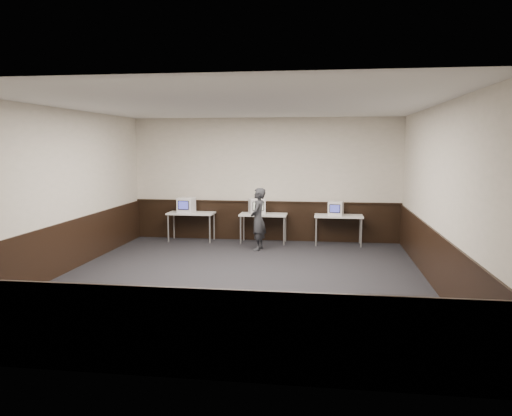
{
  "coord_description": "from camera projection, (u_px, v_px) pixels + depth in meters",
  "views": [
    {
      "loc": [
        1.56,
        -8.92,
        2.48
      ],
      "look_at": [
        0.09,
        1.6,
        1.15
      ],
      "focal_mm": 35.0,
      "sensor_mm": 36.0,
      "label": 1
    }
  ],
  "objects": [
    {
      "name": "desk_center",
      "position": [
        263.0,
        217.0,
        12.74
      ],
      "size": [
        1.2,
        0.6,
        0.75
      ],
      "color": "silver",
      "rests_on": "ground"
    },
    {
      "name": "desk_right",
      "position": [
        339.0,
        218.0,
        12.48
      ],
      "size": [
        1.2,
        0.6,
        0.75
      ],
      "color": "silver",
      "rests_on": "ground"
    },
    {
      "name": "wainscot_right",
      "position": [
        434.0,
        259.0,
        8.75
      ],
      "size": [
        0.04,
        7.98,
        1.0
      ],
      "primitive_type": "cube",
      "color": "black",
      "rests_on": "right_wall"
    },
    {
      "name": "ceiling",
      "position": [
        239.0,
        105.0,
        8.89
      ],
      "size": [
        8.0,
        8.0,
        0.0
      ],
      "primitive_type": "plane",
      "rotation": [
        3.14,
        0.0,
        0.0
      ],
      "color": "white",
      "rests_on": "back_wall"
    },
    {
      "name": "wainscot_front",
      "position": [
        176.0,
        333.0,
        5.32
      ],
      "size": [
        6.98,
        0.04,
        1.0
      ],
      "primitive_type": "cube",
      "color": "black",
      "rests_on": "front_wall"
    },
    {
      "name": "person",
      "position": [
        258.0,
        219.0,
        11.85
      ],
      "size": [
        0.4,
        0.57,
        1.49
      ],
      "primitive_type": "imported",
      "rotation": [
        0.0,
        0.0,
        -1.66
      ],
      "color": "#27292D",
      "rests_on": "ground"
    },
    {
      "name": "left_wall",
      "position": [
        60.0,
        192.0,
        9.57
      ],
      "size": [
        0.0,
        8.0,
        8.0
      ],
      "primitive_type": "plane",
      "rotation": [
        1.57,
        0.0,
        1.57
      ],
      "color": "beige",
      "rests_on": "ground"
    },
    {
      "name": "right_wall",
      "position": [
        439.0,
        197.0,
        8.61
      ],
      "size": [
        0.0,
        8.0,
        8.0
      ],
      "primitive_type": "plane",
      "rotation": [
        1.57,
        0.0,
        -1.57
      ],
      "color": "beige",
      "rests_on": "ground"
    },
    {
      "name": "front_wall",
      "position": [
        173.0,
        231.0,
        5.16
      ],
      "size": [
        7.0,
        0.0,
        7.0
      ],
      "primitive_type": "plane",
      "rotation": [
        -1.57,
        0.0,
        0.0
      ],
      "color": "beige",
      "rests_on": "ground"
    },
    {
      "name": "wainscot_left",
      "position": [
        63.0,
        248.0,
        9.71
      ],
      "size": [
        0.04,
        7.98,
        1.0
      ],
      "primitive_type": "cube",
      "color": "black",
      "rests_on": "left_wall"
    },
    {
      "name": "back_wall",
      "position": [
        265.0,
        180.0,
        13.02
      ],
      "size": [
        7.0,
        0.0,
        7.0
      ],
      "primitive_type": "plane",
      "rotation": [
        1.57,
        0.0,
        0.0
      ],
      "color": "beige",
      "rests_on": "ground"
    },
    {
      "name": "desk_left",
      "position": [
        191.0,
        215.0,
        13.01
      ],
      "size": [
        1.2,
        0.6,
        0.75
      ],
      "color": "silver",
      "rests_on": "ground"
    },
    {
      "name": "emac_right",
      "position": [
        336.0,
        208.0,
        12.42
      ],
      "size": [
        0.41,
        0.43,
        0.35
      ],
      "rotation": [
        0.0,
        0.0,
        -0.16
      ],
      "color": "white",
      "rests_on": "desk_right"
    },
    {
      "name": "wainscot_back",
      "position": [
        265.0,
        221.0,
        13.14
      ],
      "size": [
        6.98,
        0.04,
        1.0
      ],
      "primitive_type": "cube",
      "color": "black",
      "rests_on": "back_wall"
    },
    {
      "name": "wainscot_rail",
      "position": [
        265.0,
        202.0,
        13.06
      ],
      "size": [
        6.98,
        0.06,
        0.04
      ],
      "primitive_type": "cube",
      "color": "black",
      "rests_on": "wainscot_back"
    },
    {
      "name": "emac_center",
      "position": [
        257.0,
        206.0,
        12.77
      ],
      "size": [
        0.49,
        0.51,
        0.39
      ],
      "rotation": [
        0.0,
        0.0,
        0.31
      ],
      "color": "white",
      "rests_on": "desk_center"
    },
    {
      "name": "emac_left",
      "position": [
        186.0,
        205.0,
        12.95
      ],
      "size": [
        0.43,
        0.45,
        0.39
      ],
      "rotation": [
        0.0,
        0.0,
        -0.09
      ],
      "color": "white",
      "rests_on": "desk_left"
    },
    {
      "name": "floor",
      "position": [
        239.0,
        280.0,
        9.29
      ],
      "size": [
        8.0,
        8.0,
        0.0
      ],
      "primitive_type": "plane",
      "color": "black",
      "rests_on": "ground"
    }
  ]
}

